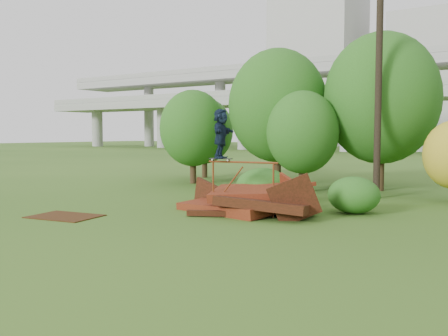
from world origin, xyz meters
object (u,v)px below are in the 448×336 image
Objects in this scene: scrap_pile at (249,202)px; skater at (221,133)px; utility_pole at (379,70)px; flat_plate at (65,216)px.

scrap_pile is 3.38× the size of skater.
skater is (-0.74, -0.62, 2.33)m from scrap_pile.
utility_pole is at bearing -41.33° from skater.
flat_plate is (-3.87, -3.40, -2.71)m from skater.
utility_pole is at bearing 55.79° from flat_plate.
scrap_pile is at bearing -110.93° from utility_pole.
flat_plate is at bearing 114.37° from skater.
utility_pole reaches higher than skater.
scrap_pile is at bearing 41.05° from flat_plate.
scrap_pile is 0.54× the size of utility_pole.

